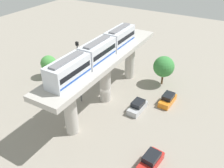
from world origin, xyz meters
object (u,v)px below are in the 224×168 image
object	(u,v)px
parked_car_red	(151,161)
tree_mid_lot	(164,67)
train	(98,52)
parked_car_orange	(168,100)
signal_post	(79,71)
parked_car_silver	(138,107)
tree_near_viaduct	(49,63)

from	to	relation	value
parked_car_red	tree_mid_lot	world-z (taller)	tree_mid_lot
train	parked_car_orange	bearing A→B (deg)	33.31
parked_car_orange	signal_post	bearing A→B (deg)	-148.41
parked_car_silver	parked_car_orange	xyz separation A→B (m)	(3.65, 4.48, 0.00)
train	signal_post	world-z (taller)	train
train	tree_mid_lot	world-z (taller)	train
train	signal_post	size ratio (longest dim) A/B	1.85
parked_car_red	tree_near_viaduct	world-z (taller)	tree_near_viaduct
train	signal_post	bearing A→B (deg)	-171.48
tree_near_viaduct	signal_post	world-z (taller)	signal_post
signal_post	tree_mid_lot	bearing A→B (deg)	51.01
tree_mid_lot	parked_car_orange	bearing A→B (deg)	-61.30
parked_car_red	tree_mid_lot	distance (m)	20.47
parked_car_orange	tree_mid_lot	bearing A→B (deg)	122.49
tree_near_viaduct	parked_car_silver	bearing A→B (deg)	-3.37
signal_post	parked_car_red	bearing A→B (deg)	-23.44
tree_mid_lot	signal_post	bearing A→B (deg)	-128.99
train	parked_car_orange	world-z (taller)	train
tree_mid_lot	parked_car_red	bearing A→B (deg)	-74.00
train	parked_car_red	size ratio (longest dim) A/B	4.68
parked_car_red	parked_car_silver	xyz separation A→B (m)	(-6.16, 9.37, 0.00)
parked_car_silver	signal_post	distance (m)	11.29
train	tree_mid_lot	xyz separation A→B (m)	(6.81, 12.10, -6.23)
train	tree_mid_lot	bearing A→B (deg)	60.64
train	tree_near_viaduct	size ratio (longest dim) A/B	4.37
tree_near_viaduct	signal_post	bearing A→B (deg)	-19.21
tree_near_viaduct	tree_mid_lot	world-z (taller)	tree_mid_lot
tree_mid_lot	signal_post	size ratio (longest dim) A/B	0.52
tree_mid_lot	signal_post	distance (m)	16.38
train	tree_mid_lot	distance (m)	15.22
parked_car_red	parked_car_orange	xyz separation A→B (m)	(-2.51, 13.85, 0.00)
signal_post	train	bearing A→B (deg)	8.52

